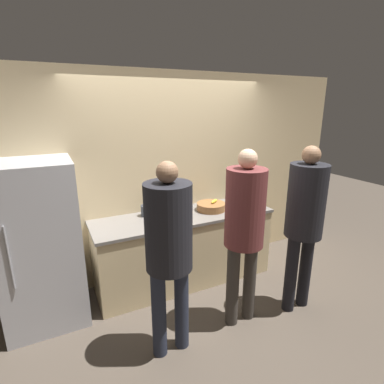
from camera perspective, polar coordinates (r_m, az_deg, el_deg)
The scene contains 12 objects.
ground_plane at distance 3.81m, azimuth 1.12°, elevation -18.94°, with size 14.00×14.00×0.00m, color #4C4238.
wall_back at distance 3.89m, azimuth -3.83°, elevation 2.91°, with size 5.20×0.06×2.60m.
counter at distance 3.89m, azimuth -1.59°, elevation -10.46°, with size 2.24×0.73×0.90m.
refrigerator at distance 3.41m, azimuth -27.00°, elevation -8.92°, with size 0.76×0.74×1.70m.
person_left at distance 2.54m, azimuth -4.44°, elevation -9.45°, with size 0.40×0.40×1.78m.
person_center at distance 2.95m, azimuth 9.96°, elevation -5.63°, with size 0.39×0.39×1.82m.
person_right at distance 3.31m, azimuth 20.67°, elevation -3.97°, with size 0.38×0.38×1.82m.
fruit_bowl at distance 3.85m, azimuth 3.66°, elevation -2.76°, with size 0.37×0.37×0.13m.
utensil_crock at distance 3.68m, azimuth -8.73°, elevation -3.46°, with size 0.13×0.13×0.25m.
bottle_green at distance 3.94m, azimuth -2.11°, elevation -1.79°, with size 0.06×0.06×0.20m.
cup_red at distance 3.79m, azimuth -4.60°, elevation -3.16°, with size 0.09×0.09×0.08m.
potted_plant at distance 4.18m, azimuth 9.42°, elevation 0.05°, with size 0.19×0.19×0.28m.
Camera 1 is at (-1.44, -2.76, 2.20)m, focal length 28.00 mm.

